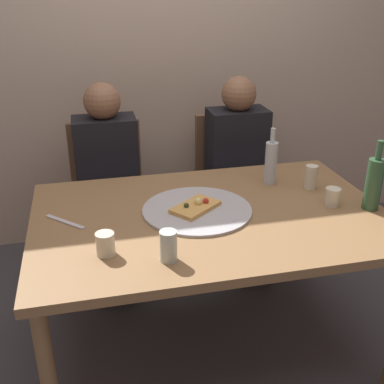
% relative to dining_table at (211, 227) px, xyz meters
% --- Properties ---
extents(ground_plane, '(8.00, 8.00, 0.00)m').
position_rel_dining_table_xyz_m(ground_plane, '(0.00, 0.00, -0.67)').
color(ground_plane, '#424247').
extents(back_wall, '(6.00, 0.10, 2.60)m').
position_rel_dining_table_xyz_m(back_wall, '(0.00, 1.31, 0.63)').
color(back_wall, '#BCA893').
rests_on(back_wall, ground_plane).
extents(dining_table, '(1.56, 1.02, 0.73)m').
position_rel_dining_table_xyz_m(dining_table, '(0.00, 0.00, 0.00)').
color(dining_table, olive).
rests_on(dining_table, ground_plane).
extents(pizza_tray, '(0.49, 0.49, 0.01)m').
position_rel_dining_table_xyz_m(pizza_tray, '(-0.05, 0.03, 0.08)').
color(pizza_tray, '#ADADB2').
rests_on(pizza_tray, dining_table).
extents(pizza_slice_last, '(0.25, 0.24, 0.05)m').
position_rel_dining_table_xyz_m(pizza_slice_last, '(-0.06, 0.03, 0.09)').
color(pizza_slice_last, tan).
rests_on(pizza_slice_last, pizza_tray).
extents(wine_bottle, '(0.06, 0.06, 0.29)m').
position_rel_dining_table_xyz_m(wine_bottle, '(0.38, 0.26, 0.18)').
color(wine_bottle, '#B2BCC1').
rests_on(wine_bottle, dining_table).
extents(beer_bottle, '(0.07, 0.07, 0.32)m').
position_rel_dining_table_xyz_m(beer_bottle, '(0.71, -0.12, 0.20)').
color(beer_bottle, '#2D5133').
rests_on(beer_bottle, dining_table).
extents(tumbler_near, '(0.07, 0.07, 0.09)m').
position_rel_dining_table_xyz_m(tumbler_near, '(-0.48, -0.24, 0.11)').
color(tumbler_near, beige).
rests_on(tumbler_near, dining_table).
extents(tumbler_far, '(0.07, 0.07, 0.12)m').
position_rel_dining_table_xyz_m(tumbler_far, '(-0.25, -0.34, 0.13)').
color(tumbler_far, '#B7C6BC').
rests_on(tumbler_far, dining_table).
extents(wine_glass, '(0.07, 0.07, 0.08)m').
position_rel_dining_table_xyz_m(wine_glass, '(0.56, -0.05, 0.11)').
color(wine_glass, beige).
rests_on(wine_glass, dining_table).
extents(short_glass, '(0.06, 0.06, 0.12)m').
position_rel_dining_table_xyz_m(short_glass, '(0.55, 0.15, 0.13)').
color(short_glass, beige).
rests_on(short_glass, dining_table).
extents(table_knife, '(0.17, 0.17, 0.01)m').
position_rel_dining_table_xyz_m(table_knife, '(-0.63, 0.06, 0.07)').
color(table_knife, '#B7B7BC').
rests_on(table_knife, dining_table).
extents(chair_left, '(0.44, 0.44, 0.90)m').
position_rel_dining_table_xyz_m(chair_left, '(-0.40, 0.91, -0.15)').
color(chair_left, brown).
rests_on(chair_left, ground_plane).
extents(chair_right, '(0.44, 0.44, 0.90)m').
position_rel_dining_table_xyz_m(chair_right, '(0.40, 0.91, -0.15)').
color(chair_right, brown).
rests_on(chair_right, ground_plane).
extents(guest_in_sweater, '(0.36, 0.56, 1.17)m').
position_rel_dining_table_xyz_m(guest_in_sweater, '(-0.40, 0.76, -0.02)').
color(guest_in_sweater, black).
rests_on(guest_in_sweater, ground_plane).
extents(guest_in_beanie, '(0.36, 0.56, 1.17)m').
position_rel_dining_table_xyz_m(guest_in_beanie, '(0.40, 0.76, -0.02)').
color(guest_in_beanie, black).
rests_on(guest_in_beanie, ground_plane).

